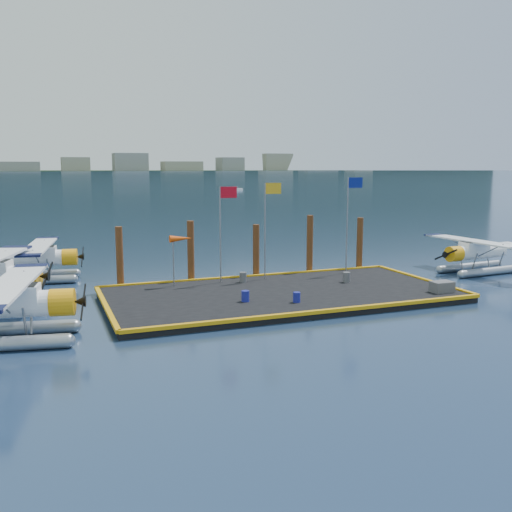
# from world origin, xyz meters

# --- Properties ---
(ground) EXTENTS (4000.00, 4000.00, 0.00)m
(ground) POSITION_xyz_m (0.00, 0.00, 0.00)
(ground) COLOR #172847
(ground) RESTS_ON ground
(dock) EXTENTS (20.00, 10.00, 0.40)m
(dock) POSITION_xyz_m (0.00, 0.00, 0.20)
(dock) COLOR black
(dock) RESTS_ON ground
(dock_bumpers) EXTENTS (20.25, 10.25, 0.18)m
(dock_bumpers) POSITION_xyz_m (0.00, 0.00, 0.49)
(dock_bumpers) COLOR #D4950C
(dock_bumpers) RESTS_ON dock
(far_backdrop) EXTENTS (3050.00, 2050.00, 810.00)m
(far_backdrop) POSITION_xyz_m (239.91, 1737.52, 9.45)
(far_backdrop) COLOR black
(far_backdrop) RESTS_ON ground
(seaplane_a) EXTENTS (9.19, 10.05, 3.55)m
(seaplane_a) POSITION_xyz_m (-14.72, -3.59, 1.55)
(seaplane_a) COLOR #90969D
(seaplane_a) RESTS_ON ground
(seaplane_c) EXTENTS (8.41, 9.24, 3.27)m
(seaplane_c) POSITION_xyz_m (-13.49, 10.33, 1.42)
(seaplane_c) COLOR #90969D
(seaplane_c) RESTS_ON ground
(seaplane_d) EXTENTS (8.16, 9.00, 3.19)m
(seaplane_d) POSITION_xyz_m (16.40, 2.24, 1.39)
(seaplane_d) COLOR #90969D
(seaplane_d) RESTS_ON ground
(drum_1) EXTENTS (0.39, 0.39, 0.56)m
(drum_1) POSITION_xyz_m (-0.28, -2.76, 0.68)
(drum_1) COLOR navy
(drum_1) RESTS_ON dock
(drum_2) EXTENTS (0.46, 0.46, 0.64)m
(drum_2) POSITION_xyz_m (4.93, 1.00, 0.72)
(drum_2) COLOR #525156
(drum_2) RESTS_ON dock
(drum_3) EXTENTS (0.43, 0.43, 0.60)m
(drum_3) POSITION_xyz_m (-2.80, -1.61, 0.70)
(drum_3) COLOR navy
(drum_3) RESTS_ON dock
(drum_5) EXTENTS (0.45, 0.45, 0.64)m
(drum_5) POSITION_xyz_m (-1.18, 3.33, 0.72)
(drum_5) COLOR #525156
(drum_5) RESTS_ON dock
(crate) EXTENTS (1.26, 0.84, 0.63)m
(crate) POSITION_xyz_m (8.69, -3.49, 0.71)
(crate) COLOR #525156
(crate) RESTS_ON dock
(flagpole_red) EXTENTS (1.14, 0.08, 6.00)m
(flagpole_red) POSITION_xyz_m (-2.29, 3.80, 4.40)
(flagpole_red) COLOR gray
(flagpole_red) RESTS_ON dock
(flagpole_yellow) EXTENTS (1.14, 0.08, 6.20)m
(flagpole_yellow) POSITION_xyz_m (0.70, 3.80, 4.51)
(flagpole_yellow) COLOR gray
(flagpole_yellow) RESTS_ON dock
(flagpole_blue) EXTENTS (1.14, 0.08, 6.50)m
(flagpole_blue) POSITION_xyz_m (6.70, 3.80, 4.69)
(flagpole_blue) COLOR gray
(flagpole_blue) RESTS_ON dock
(windsock) EXTENTS (1.40, 0.44, 3.12)m
(windsock) POSITION_xyz_m (-5.03, 3.80, 3.23)
(windsock) COLOR gray
(windsock) RESTS_ON dock
(piling_0) EXTENTS (0.44, 0.44, 4.00)m
(piling_0) POSITION_xyz_m (-8.50, 5.40, 2.00)
(piling_0) COLOR #472A14
(piling_0) RESTS_ON ground
(piling_1) EXTENTS (0.44, 0.44, 4.20)m
(piling_1) POSITION_xyz_m (-4.00, 5.40, 2.10)
(piling_1) COLOR #472A14
(piling_1) RESTS_ON ground
(piling_2) EXTENTS (0.44, 0.44, 3.80)m
(piling_2) POSITION_xyz_m (0.50, 5.40, 1.90)
(piling_2) COLOR #472A14
(piling_2) RESTS_ON ground
(piling_3) EXTENTS (0.44, 0.44, 4.30)m
(piling_3) POSITION_xyz_m (4.50, 5.40, 2.15)
(piling_3) COLOR #472A14
(piling_3) RESTS_ON ground
(piling_4) EXTENTS (0.44, 0.44, 4.00)m
(piling_4) POSITION_xyz_m (8.50, 5.40, 2.00)
(piling_4) COLOR #472A14
(piling_4) RESTS_ON ground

